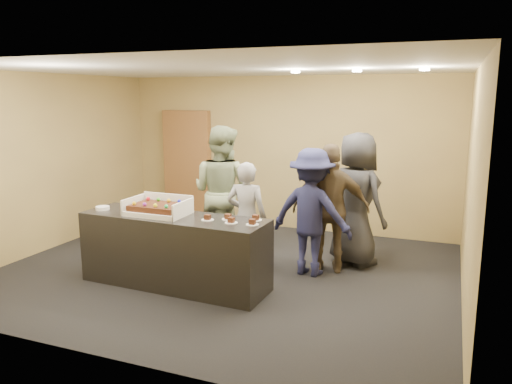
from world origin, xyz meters
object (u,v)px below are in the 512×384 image
(plate_stack, at_px, (103,208))
(sheet_cake, at_px, (158,207))
(person_dark_suit, at_px, (356,199))
(cake_box, at_px, (159,210))
(storage_cabinet, at_px, (187,166))
(person_sage_man, at_px, (222,192))
(person_navy_man, at_px, (311,212))
(serving_counter, at_px, (175,251))
(person_brown_extra, at_px, (331,209))
(person_server_grey, at_px, (247,217))

(plate_stack, bearing_deg, sheet_cake, 2.76)
(person_dark_suit, bearing_deg, cake_box, 69.32)
(storage_cabinet, relative_size, person_sage_man, 1.07)
(storage_cabinet, distance_m, person_navy_man, 3.68)
(cake_box, xyz_separation_m, plate_stack, (-0.82, -0.07, -0.03))
(serving_counter, height_order, person_sage_man, person_sage_man)
(storage_cabinet, xyz_separation_m, person_brown_extra, (3.24, -1.88, -0.17))
(person_brown_extra, bearing_deg, sheet_cake, 19.11)
(serving_counter, bearing_deg, person_sage_man, 90.40)
(storage_cabinet, bearing_deg, plate_stack, -80.80)
(serving_counter, xyz_separation_m, storage_cabinet, (-1.55, 3.11, 0.59))
(sheet_cake, xyz_separation_m, person_brown_extra, (1.91, 1.23, -0.12))
(person_brown_extra, relative_size, person_dark_suit, 0.93)
(sheet_cake, bearing_deg, serving_counter, -0.00)
(sheet_cake, xyz_separation_m, person_dark_suit, (2.17, 1.66, -0.06))
(storage_cabinet, bearing_deg, person_server_grey, -46.35)
(sheet_cake, xyz_separation_m, person_sage_man, (0.26, 1.30, -0.03))
(plate_stack, height_order, person_server_grey, person_server_grey)
(serving_counter, relative_size, person_server_grey, 1.59)
(serving_counter, distance_m, person_brown_extra, 2.13)
(serving_counter, relative_size, plate_stack, 13.55)
(storage_cabinet, xyz_separation_m, person_sage_man, (1.59, -1.82, -0.07))
(plate_stack, bearing_deg, person_navy_man, 23.16)
(storage_cabinet, distance_m, plate_stack, 3.20)
(cake_box, bearing_deg, sheet_cake, -91.00)
(plate_stack, relative_size, person_navy_man, 0.10)
(cake_box, relative_size, person_server_grey, 0.49)
(serving_counter, bearing_deg, plate_stack, -175.57)
(person_brown_extra, height_order, person_dark_suit, person_dark_suit)
(person_sage_man, xyz_separation_m, person_navy_man, (1.44, -0.26, -0.12))
(cake_box, distance_m, person_brown_extra, 2.26)
(serving_counter, distance_m, plate_stack, 1.14)
(person_server_grey, height_order, person_brown_extra, person_brown_extra)
(cake_box, bearing_deg, plate_stack, -175.32)
(person_navy_man, bearing_deg, sheet_cake, 38.08)
(cake_box, distance_m, person_server_grey, 1.18)
(serving_counter, bearing_deg, person_navy_man, 37.33)
(plate_stack, bearing_deg, person_brown_extra, 24.96)
(person_server_grey, bearing_deg, sheet_cake, 37.16)
(person_server_grey, height_order, person_dark_suit, person_dark_suit)
(serving_counter, bearing_deg, sheet_cake, -177.74)
(sheet_cake, distance_m, person_brown_extra, 2.28)
(storage_cabinet, height_order, plate_stack, storage_cabinet)
(sheet_cake, bearing_deg, person_sage_man, 78.49)
(serving_counter, distance_m, cake_box, 0.55)
(sheet_cake, distance_m, person_sage_man, 1.32)
(person_server_grey, bearing_deg, person_navy_man, -171.90)
(cake_box, bearing_deg, person_navy_man, 30.72)
(person_sage_man, bearing_deg, cake_box, 86.74)
(storage_cabinet, xyz_separation_m, sheet_cake, (1.33, -3.11, -0.05))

